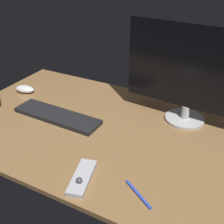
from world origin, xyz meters
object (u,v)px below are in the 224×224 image
(monitor, at_px, (191,72))
(pen, at_px, (138,194))
(media_remote, at_px, (82,178))
(keyboard, at_px, (57,116))
(computer_mouse, at_px, (25,89))

(monitor, xyz_separation_m, pen, (-0.01, -0.53, -0.23))
(media_remote, bearing_deg, pen, 82.53)
(monitor, bearing_deg, keyboard, -149.73)
(monitor, distance_m, media_remote, 0.63)
(keyboard, xyz_separation_m, pen, (0.53, -0.27, -0.00))
(keyboard, height_order, computer_mouse, computer_mouse)
(keyboard, distance_m, media_remote, 0.44)
(monitor, bearing_deg, media_remote, -106.23)
(computer_mouse, bearing_deg, media_remote, -44.01)
(media_remote, bearing_deg, computer_mouse, -138.22)
(pen, bearing_deg, computer_mouse, -172.96)
(monitor, distance_m, pen, 0.58)
(monitor, distance_m, keyboard, 0.64)
(monitor, xyz_separation_m, media_remote, (-0.21, -0.55, -0.23))
(monitor, xyz_separation_m, keyboard, (-0.53, -0.26, -0.23))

